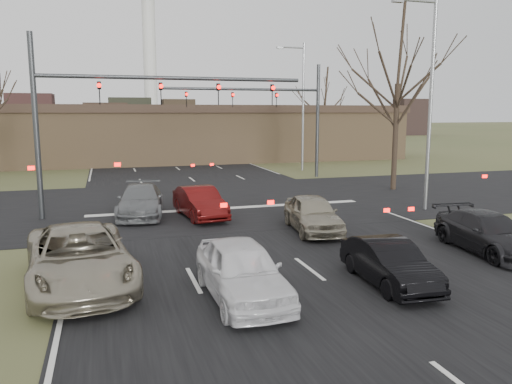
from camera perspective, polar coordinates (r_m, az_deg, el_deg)
ground at (r=12.69m, az=11.51°, el=-12.69°), size 360.00×360.00×0.00m
road_main at (r=70.71m, az=-12.22°, el=5.15°), size 14.00×300.00×0.02m
road_cross at (r=26.37m, az=-4.08°, el=-1.07°), size 200.00×14.00×0.02m
building at (r=48.97m, az=-7.82°, el=6.70°), size 42.40×10.40×5.30m
mast_arm_near at (r=23.33m, az=-15.91°, el=9.77°), size 12.12×0.24×8.00m
mast_arm_far at (r=35.38m, az=2.84°, el=9.68°), size 11.12×0.24×8.00m
streetlight_right_near at (r=24.99m, az=19.05°, el=10.73°), size 2.34×0.25×10.00m
streetlight_right_far at (r=40.24m, az=5.18°, el=10.40°), size 2.34×0.25×10.00m
tree_right_near at (r=31.46m, az=16.10°, el=16.51°), size 6.90×6.90×11.50m
tree_right_far at (r=49.88m, az=7.87°, el=11.68°), size 5.40×5.40×9.00m
car_silver_suv at (r=14.38m, az=-19.51°, el=-7.06°), size 3.29×6.01×1.60m
car_white_sedan at (r=12.70m, az=-1.64°, el=-8.91°), size 1.82×4.40×1.49m
car_black_hatch at (r=14.18m, az=14.96°, el=-7.82°), size 1.50×3.81×1.23m
car_charcoal_sedan at (r=18.52m, az=25.05°, el=-4.26°), size 2.29×4.73×1.33m
car_grey_ahead at (r=23.21m, az=-13.04°, el=-0.97°), size 2.58×5.03×1.40m
car_red_ahead at (r=22.38m, az=-6.43°, el=-1.19°), size 1.95×4.31×1.37m
car_silver_ahead at (r=19.82m, az=6.50°, el=-2.45°), size 2.26×4.40×1.44m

